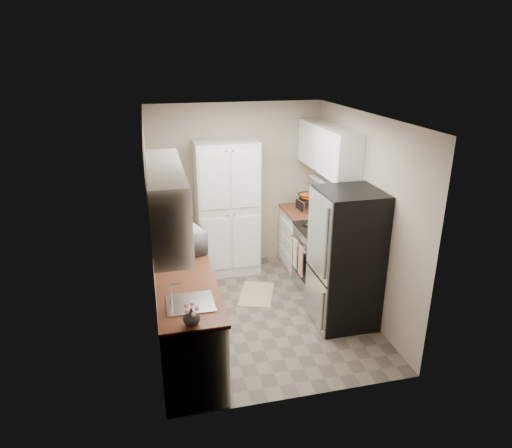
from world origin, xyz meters
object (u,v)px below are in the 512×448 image
Objects in this scene: electric_range at (323,259)px; refrigerator at (346,259)px; pantry_cabinet at (227,209)px; toaster_oven at (308,205)px; microwave at (185,239)px; wine_bottle at (172,230)px.

electric_range is 0.88m from refrigerator.
toaster_oven is (1.20, -0.14, 0.01)m from pantry_cabinet.
toaster_oven is at bearing 87.68° from refrigerator.
toaster_oven is (0.06, 1.58, 0.16)m from refrigerator.
wine_bottle is at bearing 1.45° from microwave.
microwave is 0.36m from wine_bottle.
refrigerator is at bearing -23.39° from wine_bottle.
pantry_cabinet is 1.58m from electric_range.
pantry_cabinet is 6.61× the size of wine_bottle.
microwave is at bearing 164.21° from refrigerator.
electric_range is 2.08× the size of microwave.
electric_range is at bearing -1.80° from wine_bottle.
refrigerator is (1.14, -1.73, -0.15)m from pantry_cabinet.
wine_bottle is at bearing -166.61° from toaster_oven.
wine_bottle is (-0.86, -0.86, 0.07)m from pantry_cabinet.
refrigerator is at bearing -98.18° from toaster_oven.
microwave is 2.20m from toaster_oven.
wine_bottle is at bearing 156.61° from refrigerator.
refrigerator is 5.26× the size of toaster_oven.
refrigerator reaches higher than electric_range.
pantry_cabinet is 1.22m from wine_bottle.
electric_range is 3.74× the size of wine_bottle.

